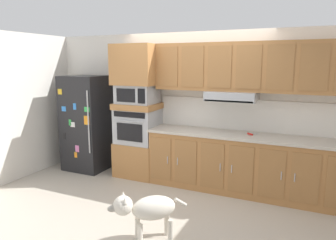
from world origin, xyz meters
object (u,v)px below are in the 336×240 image
object	(u,v)px
screwdriver	(251,134)
dog	(147,209)
built_in_oven	(138,126)
refrigerator	(87,123)
microwave	(137,94)

from	to	relation	value
screwdriver	dog	distance (m)	2.08
built_in_oven	refrigerator	bearing A→B (deg)	-176.35
refrigerator	dog	xyz separation A→B (m)	(2.22, -1.78, -0.49)
dog	screwdriver	bearing A→B (deg)	-153.74
refrigerator	built_in_oven	distance (m)	1.06
refrigerator	dog	distance (m)	2.89
refrigerator	dog	bearing A→B (deg)	-38.65
refrigerator	screwdriver	distance (m)	3.01
refrigerator	microwave	xyz separation A→B (m)	(1.06, 0.07, 0.58)
screwdriver	dog	size ratio (longest dim) A/B	0.23
built_in_oven	microwave	xyz separation A→B (m)	(0.00, -0.00, 0.56)
microwave	screwdriver	world-z (taller)	microwave
built_in_oven	microwave	size ratio (longest dim) A/B	1.09
screwdriver	microwave	bearing A→B (deg)	-179.77
dog	microwave	bearing A→B (deg)	-98.53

